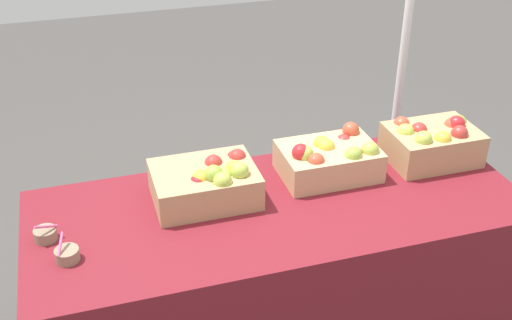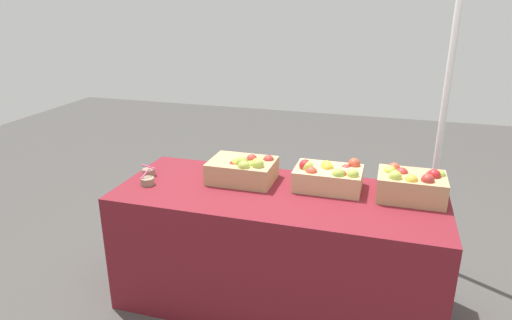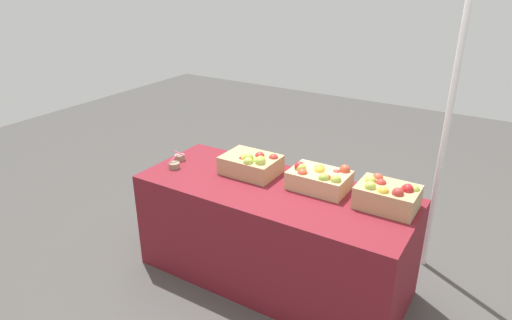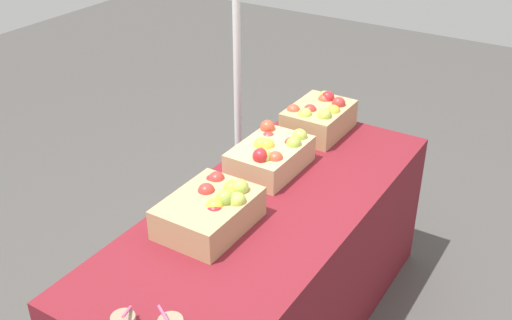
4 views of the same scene
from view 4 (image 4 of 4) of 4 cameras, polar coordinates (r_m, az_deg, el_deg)
table at (r=2.83m, az=1.06°, el=-10.45°), size 1.90×0.76×0.74m
apple_crate_left at (r=3.18m, az=5.84°, el=3.98°), size 0.37×0.27×0.18m
apple_crate_middle at (r=2.83m, az=1.41°, el=0.50°), size 0.39×0.27×0.18m
apple_crate_right at (r=2.45m, az=-4.16°, el=-4.59°), size 0.39×0.30×0.18m
tent_pole at (r=3.56m, az=-1.79°, el=9.91°), size 0.04×0.04×2.00m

